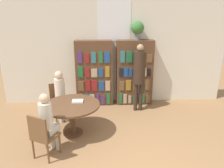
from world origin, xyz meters
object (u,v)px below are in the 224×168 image
Objects in this scene: chair_near_camera at (42,135)px; seated_reader_left at (61,93)px; bookshelf_right at (134,73)px; bookshelf_left at (94,74)px; seated_reader_right at (48,120)px; flower_vase at (137,28)px; librarian_standing at (139,71)px; chair_left_side at (59,99)px; reading_table at (72,109)px.

chair_near_camera is 0.71× the size of seated_reader_left.
bookshelf_left is at bearing -179.98° from bookshelf_right.
flower_vase is at bearing 76.18° from seated_reader_right.
librarian_standing is at bearing 70.35° from chair_near_camera.
chair_left_side is at bearing -159.11° from flower_vase.
librarian_standing reaches higher than chair_left_side.
librarian_standing is (1.99, 0.45, 0.41)m from seated_reader_left.
bookshelf_left is at bearing -179.76° from flower_vase.
flower_vase is 2.64m from seated_reader_left.
bookshelf_left is 1.26m from seated_reader_left.
flower_vase is at bearing 0.24° from bookshelf_left.
bookshelf_left is 1.50× the size of seated_reader_right.
librarian_standing is at bearing -84.33° from bookshelf_right.
seated_reader_right is at bearing 90.00° from chair_near_camera.
seated_reader_left reaches higher than chair_left_side.
flower_vase is 0.56× the size of chair_left_side.
bookshelf_left is 2.08× the size of chair_left_side.
seated_reader_left is at bearing 113.88° from chair_near_camera.
seated_reader_right is (-1.98, -2.31, -1.47)m from flower_vase.
reading_table is 0.95m from chair_near_camera.
bookshelf_left is at bearing -165.60° from chair_left_side.
seated_reader_left is (-0.35, 0.68, 0.11)m from reading_table.
bookshelf_left is at bearing 74.55° from reading_table.
bookshelf_right reaches higher than chair_left_side.
chair_left_side reaches higher than reading_table.
chair_left_side is (-2.03, -0.78, -0.43)m from bookshelf_right.
reading_table is 0.77m from seated_reader_left.
chair_near_camera is 1.00× the size of chair_left_side.
seated_reader_left is 1.01× the size of seated_reader_right.
flower_vase is 2.77m from chair_left_side.
seated_reader_right is at bearing 63.04° from seated_reader_left.
seated_reader_right is (-0.79, -2.31, -0.23)m from bookshelf_left.
bookshelf_left reaches higher than chair_near_camera.
seated_reader_right is 0.68× the size of librarian_standing.
bookshelf_left and bookshelf_right have the same top height.
librarian_standing is at bearing 69.02° from seated_reader_right.
chair_near_camera is at bearing -136.41° from librarian_standing.
bookshelf_right is 2.30m from reading_table.
flower_vase reaches higher than seated_reader_right.
bookshelf_right is 2.08× the size of chair_left_side.
librarian_standing is (1.19, -0.50, 0.20)m from bookshelf_left.
seated_reader_right is (-1.94, -2.31, -0.23)m from bookshelf_right.
bookshelf_right is 3.02m from seated_reader_right.
chair_near_camera is at bearing -129.80° from flower_vase.
bookshelf_right is at bearing 45.59° from reading_table.
reading_table is at bearing 90.00° from seated_reader_left.
bookshelf_right is 1.24m from flower_vase.
seated_reader_right is (0.01, -1.36, -0.01)m from seated_reader_left.
reading_table is (-1.64, -1.63, -1.57)m from flower_vase.
flower_vase reaches higher than bookshelf_left.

